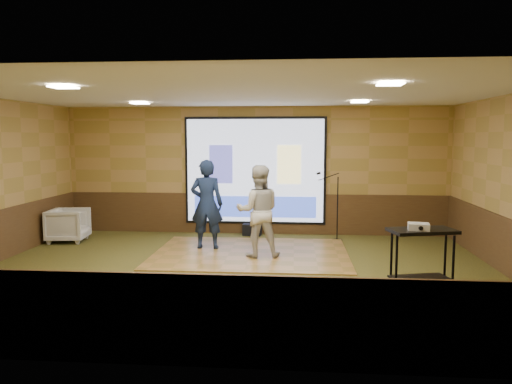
# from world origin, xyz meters

# --- Properties ---
(ground) EXTENTS (9.00, 9.00, 0.00)m
(ground) POSITION_xyz_m (0.00, 0.00, 0.00)
(ground) COLOR #2B3518
(ground) RESTS_ON ground
(room_shell) EXTENTS (9.04, 7.04, 3.02)m
(room_shell) POSITION_xyz_m (0.00, 0.00, 2.09)
(room_shell) COLOR #AE8748
(room_shell) RESTS_ON ground
(wainscot_back) EXTENTS (9.00, 0.04, 0.95)m
(wainscot_back) POSITION_xyz_m (0.00, 3.48, 0.47)
(wainscot_back) COLOR #452B17
(wainscot_back) RESTS_ON ground
(wainscot_front) EXTENTS (9.00, 0.04, 0.95)m
(wainscot_front) POSITION_xyz_m (0.00, -3.48, 0.47)
(wainscot_front) COLOR #452B17
(wainscot_front) RESTS_ON ground
(projector_screen) EXTENTS (3.32, 0.06, 2.52)m
(projector_screen) POSITION_xyz_m (0.00, 3.44, 1.47)
(projector_screen) COLOR black
(projector_screen) RESTS_ON room_shell
(downlight_nw) EXTENTS (0.32, 0.32, 0.02)m
(downlight_nw) POSITION_xyz_m (-2.20, 1.80, 2.97)
(downlight_nw) COLOR #FFE7BF
(downlight_nw) RESTS_ON room_shell
(downlight_ne) EXTENTS (0.32, 0.32, 0.02)m
(downlight_ne) POSITION_xyz_m (2.20, 1.80, 2.97)
(downlight_ne) COLOR #FFE7BF
(downlight_ne) RESTS_ON room_shell
(downlight_sw) EXTENTS (0.32, 0.32, 0.02)m
(downlight_sw) POSITION_xyz_m (-2.20, -1.50, 2.97)
(downlight_sw) COLOR #FFE7BF
(downlight_sw) RESTS_ON room_shell
(downlight_se) EXTENTS (0.32, 0.32, 0.02)m
(downlight_se) POSITION_xyz_m (2.20, -1.50, 2.97)
(downlight_se) COLOR #FFE7BF
(downlight_se) RESTS_ON room_shell
(dance_floor) EXTENTS (3.80, 2.91, 0.03)m
(dance_floor) POSITION_xyz_m (0.10, 1.38, 0.01)
(dance_floor) COLOR olive
(dance_floor) RESTS_ON ground
(player_left) EXTENTS (0.66, 0.44, 1.81)m
(player_left) POSITION_xyz_m (-0.83, 1.70, 0.93)
(player_left) COLOR #152344
(player_left) RESTS_ON dance_floor
(player_right) EXTENTS (0.93, 0.77, 1.74)m
(player_right) POSITION_xyz_m (0.27, 1.08, 0.90)
(player_right) COLOR beige
(player_right) RESTS_ON dance_floor
(av_table) EXTENTS (0.93, 0.49, 0.97)m
(av_table) POSITION_xyz_m (2.81, -0.97, 0.68)
(av_table) COLOR black
(av_table) RESTS_ON ground
(projector) EXTENTS (0.32, 0.28, 0.10)m
(projector) POSITION_xyz_m (2.73, -1.04, 1.02)
(projector) COLOR silver
(projector) RESTS_ON av_table
(mic_stand) EXTENTS (0.60, 0.25, 1.53)m
(mic_stand) POSITION_xyz_m (1.83, 2.82, 0.49)
(mic_stand) COLOR black
(mic_stand) RESTS_ON ground
(banquet_chair) EXTENTS (0.89, 0.87, 0.73)m
(banquet_chair) POSITION_xyz_m (-4.00, 2.19, 0.37)
(banquet_chair) COLOR gray
(banquet_chair) RESTS_ON ground
(duffel_bag) EXTENTS (0.44, 0.31, 0.27)m
(duffel_bag) POSITION_xyz_m (-0.05, 3.25, 0.13)
(duffel_bag) COLOR black
(duffel_bag) RESTS_ON ground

